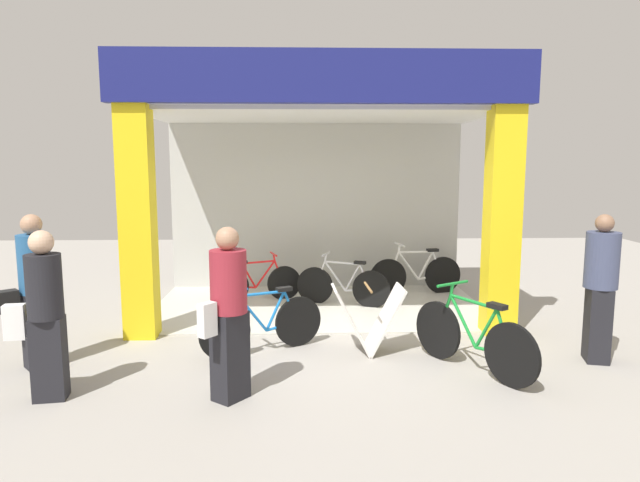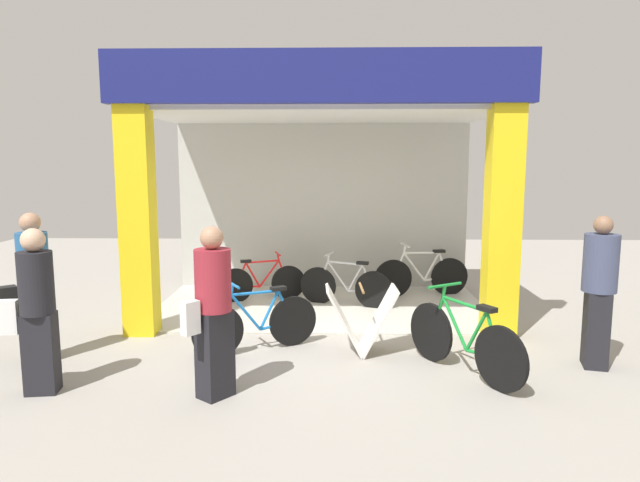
% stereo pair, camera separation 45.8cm
% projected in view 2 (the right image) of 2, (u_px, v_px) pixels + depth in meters
% --- Properties ---
extents(ground_plane, '(18.23, 18.23, 0.00)m').
position_uv_depth(ground_plane, '(319.00, 334.00, 7.58)').
color(ground_plane, '#9E9991').
rests_on(ground_plane, ground).
extents(shop_facade, '(5.31, 3.20, 3.63)m').
position_uv_depth(shop_facade, '(321.00, 182.00, 8.80)').
color(shop_facade, beige).
rests_on(shop_facade, ground).
extents(bicycle_inside_0, '(1.61, 0.45, 0.90)m').
position_uv_depth(bicycle_inside_0, '(422.00, 275.00, 9.64)').
color(bicycle_inside_0, black).
rests_on(bicycle_inside_0, ground).
extents(bicycle_inside_1, '(1.44, 0.56, 0.83)m').
position_uv_depth(bicycle_inside_1, '(346.00, 286.00, 8.99)').
color(bicycle_inside_1, black).
rests_on(bicycle_inside_1, ground).
extents(bicycle_inside_2, '(1.39, 0.49, 0.79)m').
position_uv_depth(bicycle_inside_2, '(262.00, 282.00, 9.33)').
color(bicycle_inside_2, black).
rests_on(bicycle_inside_2, ground).
extents(bicycle_parked_0, '(0.94, 1.48, 0.94)m').
position_uv_depth(bicycle_parked_0, '(464.00, 341.00, 6.12)').
color(bicycle_parked_0, black).
rests_on(bicycle_parked_0, ground).
extents(bicycle_parked_1, '(1.41, 0.81, 0.87)m').
position_uv_depth(bicycle_parked_1, '(257.00, 323.00, 6.87)').
color(bicycle_parked_1, black).
rests_on(bicycle_parked_1, ground).
extents(sandwich_board_sign, '(0.86, 0.54, 0.82)m').
position_uv_depth(sandwich_board_sign, '(361.00, 320.00, 6.82)').
color(sandwich_board_sign, silver).
rests_on(sandwich_board_sign, ground).
extents(pedestrian_0, '(0.45, 0.45, 1.70)m').
position_uv_depth(pedestrian_0, '(599.00, 289.00, 6.30)').
color(pedestrian_0, black).
rests_on(pedestrian_0, ground).
extents(pedestrian_1, '(0.51, 0.55, 1.68)m').
position_uv_depth(pedestrian_1, '(213.00, 310.00, 5.48)').
color(pedestrian_1, black).
rests_on(pedestrian_1, ground).
extents(pedestrian_2, '(0.62, 0.58, 1.72)m').
position_uv_depth(pedestrian_2, '(33.00, 286.00, 6.45)').
color(pedestrian_2, black).
rests_on(pedestrian_2, ground).
extents(pedestrian_3, '(0.57, 0.37, 1.65)m').
position_uv_depth(pedestrian_3, '(36.00, 310.00, 5.59)').
color(pedestrian_3, black).
rests_on(pedestrian_3, ground).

